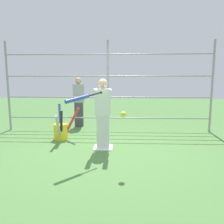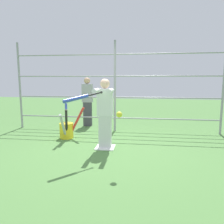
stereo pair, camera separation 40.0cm
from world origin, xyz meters
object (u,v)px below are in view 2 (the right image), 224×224
(bat_bucket, at_px, (67,129))
(batter, at_px, (105,111))
(baseball_bat_swinging, at_px, (79,98))
(softball_in_flight, at_px, (119,115))
(bystander_behind_fence, at_px, (87,101))

(bat_bucket, bearing_deg, batter, 149.56)
(baseball_bat_swinging, xyz_separation_m, softball_in_flight, (-0.74, 0.30, -0.24))
(softball_in_flight, bearing_deg, bat_bucket, -48.58)
(baseball_bat_swinging, bearing_deg, bat_bucket, -61.45)
(bystander_behind_fence, bearing_deg, bat_bucket, 84.49)
(baseball_bat_swinging, relative_size, softball_in_flight, 7.19)
(bystander_behind_fence, bearing_deg, batter, 113.61)
(bat_bucket, xyz_separation_m, bystander_behind_fence, (-0.15, -1.51, 0.55))
(baseball_bat_swinging, bearing_deg, bystander_behind_fence, -77.98)
(bat_bucket, height_order, bystander_behind_fence, bystander_behind_fence)
(softball_in_flight, bearing_deg, bystander_behind_fence, -67.08)
(baseball_bat_swinging, distance_m, bat_bucket, 1.85)
(batter, xyz_separation_m, bat_bucket, (1.09, -0.64, -0.56))
(batter, height_order, baseball_bat_swinging, batter)
(batter, relative_size, bystander_behind_fence, 0.97)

